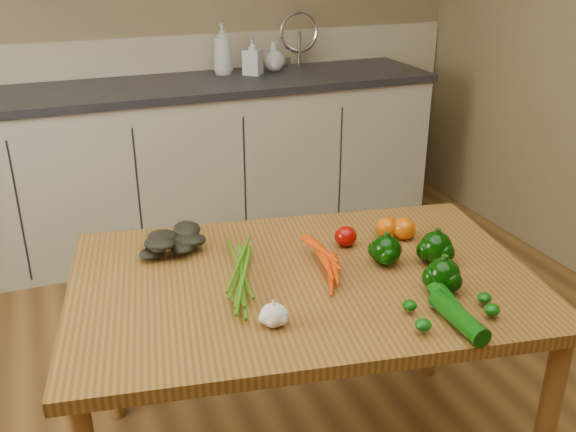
# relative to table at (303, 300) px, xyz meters

# --- Properties ---
(room) EXTENTS (4.04, 5.04, 2.64)m
(room) POSITION_rel_table_xyz_m (-0.16, -0.16, 0.62)
(room) COLOR brown
(room) RESTS_ON ground
(counter_run) EXTENTS (2.84, 0.64, 1.14)m
(counter_run) POSITION_rel_table_xyz_m (0.05, 1.86, -0.17)
(counter_run) COLOR #AFAA91
(counter_run) RESTS_ON ground
(table) EXTENTS (1.45, 1.06, 0.71)m
(table) POSITION_rel_table_xyz_m (0.00, 0.00, 0.00)
(table) COLOR olive
(table) RESTS_ON ground
(soap_bottle_a) EXTENTS (0.11, 0.11, 0.28)m
(soap_bottle_a) POSITION_rel_table_xyz_m (0.34, 1.99, 0.41)
(soap_bottle_a) COLOR silver
(soap_bottle_a) RESTS_ON counter_run
(soap_bottle_b) EXTENTS (0.13, 0.13, 0.20)m
(soap_bottle_b) POSITION_rel_table_xyz_m (0.49, 1.92, 0.37)
(soap_bottle_b) COLOR silver
(soap_bottle_b) RESTS_ON counter_run
(soap_bottle_c) EXTENTS (0.17, 0.17, 0.16)m
(soap_bottle_c) POSITION_rel_table_xyz_m (0.64, 1.97, 0.35)
(soap_bottle_c) COLOR silver
(soap_bottle_c) RESTS_ON counter_run
(carrot_bunch) EXTENTS (0.27, 0.23, 0.07)m
(carrot_bunch) POSITION_rel_table_xyz_m (-0.01, 0.01, 0.11)
(carrot_bunch) COLOR #EA4205
(carrot_bunch) RESTS_ON table
(leafy_greens) EXTENTS (0.19, 0.17, 0.09)m
(leafy_greens) POSITION_rel_table_xyz_m (-0.33, 0.29, 0.13)
(leafy_greens) COLOR black
(leafy_greens) RESTS_ON table
(garlic_bulb) EXTENTS (0.07, 0.07, 0.06)m
(garlic_bulb) POSITION_rel_table_xyz_m (-0.17, -0.21, 0.11)
(garlic_bulb) COLOR white
(garlic_bulb) RESTS_ON table
(pepper_a) EXTENTS (0.09, 0.09, 0.09)m
(pepper_a) POSITION_rel_table_xyz_m (0.26, -0.02, 0.12)
(pepper_a) COLOR black
(pepper_a) RESTS_ON table
(pepper_b) EXTENTS (0.10, 0.10, 0.10)m
(pepper_b) POSITION_rel_table_xyz_m (0.40, -0.06, 0.13)
(pepper_b) COLOR black
(pepper_b) RESTS_ON table
(pepper_c) EXTENTS (0.10, 0.10, 0.10)m
(pepper_c) POSITION_rel_table_xyz_m (0.33, -0.21, 0.13)
(pepper_c) COLOR black
(pepper_c) RESTS_ON table
(tomato_a) EXTENTS (0.07, 0.07, 0.06)m
(tomato_a) POSITION_rel_table_xyz_m (0.20, 0.14, 0.11)
(tomato_a) COLOR #990802
(tomato_a) RESTS_ON table
(tomato_b) EXTENTS (0.07, 0.07, 0.07)m
(tomato_b) POSITION_rel_table_xyz_m (0.36, 0.14, 0.11)
(tomato_b) COLOR #C95305
(tomato_b) RESTS_ON table
(tomato_c) EXTENTS (0.08, 0.08, 0.07)m
(tomato_c) POSITION_rel_table_xyz_m (0.40, 0.11, 0.11)
(tomato_c) COLOR #C95305
(tomato_c) RESTS_ON table
(zucchini_a) EXTENTS (0.09, 0.21, 0.05)m
(zucchini_a) POSITION_rel_table_xyz_m (0.28, -0.30, 0.10)
(zucchini_a) COLOR #074307
(zucchini_a) RESTS_ON table
(zucchini_b) EXTENTS (0.06, 0.20, 0.05)m
(zucchini_b) POSITION_rel_table_xyz_m (0.26, -0.38, 0.10)
(zucchini_b) COLOR #074307
(zucchini_b) RESTS_ON table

